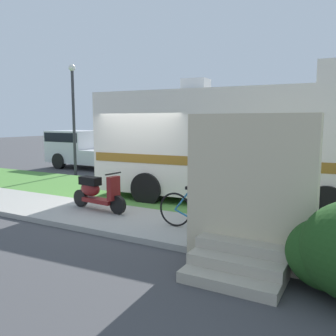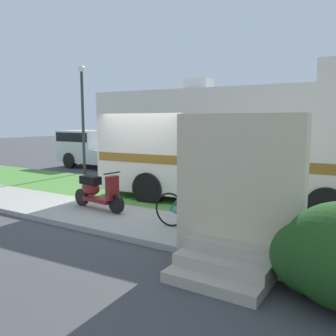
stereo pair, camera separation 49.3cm
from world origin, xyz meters
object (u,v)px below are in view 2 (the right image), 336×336
at_px(motorhome_rv, 241,143).
at_px(bicycle, 194,211).
at_px(scooter, 96,191).
at_px(street_lamp_post, 83,110).
at_px(pickup_truck_near, 98,148).
at_px(bottle_green, 228,239).

distance_m(motorhome_rv, bicycle, 3.25).
relative_size(scooter, street_lamp_post, 0.37).
xyz_separation_m(scooter, bicycle, (2.88, -0.28, -0.06)).
height_order(motorhome_rv, pickup_truck_near, motorhome_rv).
bearing_deg(pickup_truck_near, street_lamp_post, -61.14).
relative_size(scooter, bicycle, 0.96).
distance_m(pickup_truck_near, bottle_green, 12.42).
relative_size(scooter, pickup_truck_near, 0.33).
bearing_deg(motorhome_rv, bottle_green, -72.21).
bearing_deg(motorhome_rv, bicycle, -86.50).
height_order(motorhome_rv, scooter, motorhome_rv).
relative_size(scooter, bottle_green, 6.21).
height_order(bottle_green, street_lamp_post, street_lamp_post).
relative_size(pickup_truck_near, bottle_green, 18.95).
distance_m(scooter, pickup_truck_near, 9.07).
bearing_deg(street_lamp_post, scooter, -42.14).
bearing_deg(bottle_green, motorhome_rv, 107.79).
relative_size(motorhome_rv, pickup_truck_near, 1.49).
xyz_separation_m(bicycle, street_lamp_post, (-7.89, 4.82, 2.25)).
height_order(scooter, pickup_truck_near, pickup_truck_near).
distance_m(scooter, bottle_green, 3.88).
bearing_deg(scooter, motorhome_rv, 45.40).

